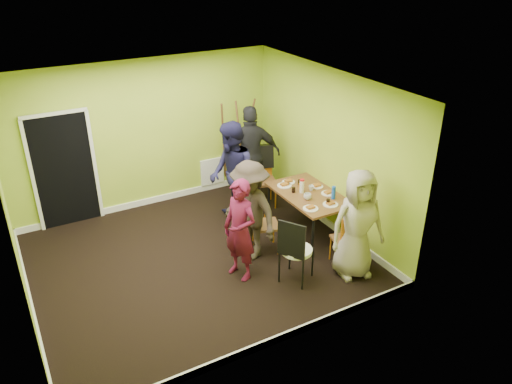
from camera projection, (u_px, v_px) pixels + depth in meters
ground at (197, 259)px, 8.04m from camera, size 5.00×5.00×0.00m
room_walls at (191, 204)px, 7.63m from camera, size 5.04×4.54×2.82m
dining_table at (309, 196)px, 8.52m from camera, size 0.90×1.50×0.75m
chair_left_far at (247, 197)px, 8.76m from camera, size 0.47×0.46×1.01m
chair_left_near at (260, 220)px, 8.04m from camera, size 0.53×0.53×1.00m
chair_back_end at (261, 163)px, 9.53m from camera, size 0.59×0.65×1.14m
chair_front_end at (348, 237)px, 7.64m from camera, size 0.46×0.46×0.94m
chair_bentwood at (295, 248)px, 7.25m from camera, size 0.58×0.58×1.08m
easel at (237, 146)px, 9.98m from camera, size 0.76×0.71×1.89m
plate_near_left at (284, 186)px, 8.75m from camera, size 0.26×0.26×0.01m
plate_near_right at (311, 208)px, 7.99m from camera, size 0.25×0.25×0.01m
plate_far_back at (289, 182)px, 8.88m from camera, size 0.23×0.23×0.01m
plate_far_front at (330, 204)px, 8.12m from camera, size 0.25×0.25×0.01m
plate_wall_back at (317, 186)px, 8.72m from camera, size 0.22×0.22×0.01m
plate_wall_front at (328, 193)px, 8.48m from camera, size 0.24×0.24×0.01m
thermos at (302, 187)px, 8.48m from camera, size 0.08×0.08×0.22m
blue_bottle at (334, 193)px, 8.27m from camera, size 0.07×0.07×0.22m
orange_bottle at (300, 186)px, 8.66m from camera, size 0.04×0.04×0.09m
glass_mid at (294, 190)px, 8.51m from camera, size 0.06×0.06×0.09m
glass_back at (300, 182)px, 8.79m from camera, size 0.07×0.07×0.09m
glass_front at (328, 202)px, 8.12m from camera, size 0.06×0.06×0.09m
cup_a at (307, 197)px, 8.27m from camera, size 0.13×0.13×0.10m
cup_b at (311, 188)px, 8.58m from camera, size 0.09×0.09×0.09m
person_standing at (240, 230)px, 7.31m from camera, size 0.55×0.67×1.59m
person_left_far at (232, 176)px, 8.65m from camera, size 0.90×1.06×1.91m
person_left_near at (250, 211)px, 7.78m from camera, size 0.86×1.19×1.66m
person_back_end at (251, 155)px, 9.50m from camera, size 1.21×0.79×1.91m
person_front_end at (357, 224)px, 7.33m from camera, size 0.94×0.71×1.72m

